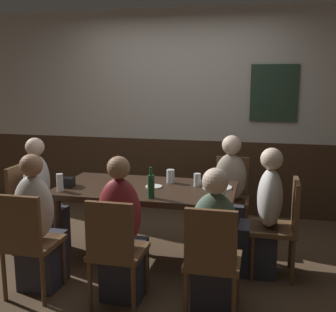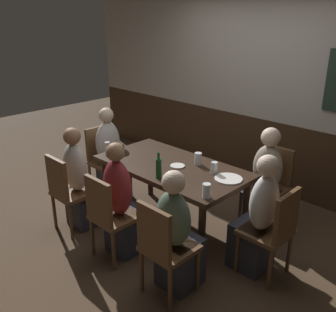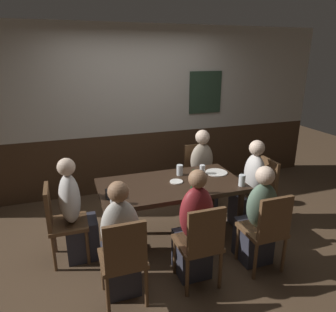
# 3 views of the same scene
# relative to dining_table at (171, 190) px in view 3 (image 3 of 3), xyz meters

# --- Properties ---
(ground_plane) EXTENTS (12.00, 12.00, 0.00)m
(ground_plane) POSITION_rel_dining_table_xyz_m (0.00, 0.00, -0.66)
(ground_plane) COLOR #4C3826
(wall_back) EXTENTS (6.40, 0.13, 2.60)m
(wall_back) POSITION_rel_dining_table_xyz_m (0.01, 1.65, 0.65)
(wall_back) COLOR #3D2819
(wall_back) RESTS_ON ground_plane
(dining_table) EXTENTS (1.66, 0.87, 0.74)m
(dining_table) POSITION_rel_dining_table_xyz_m (0.00, 0.00, 0.00)
(dining_table) COLOR black
(dining_table) RESTS_ON ground_plane
(chair_mid_near) EXTENTS (0.40, 0.40, 0.88)m
(chair_mid_near) POSITION_rel_dining_table_xyz_m (0.00, -0.85, -0.16)
(chair_mid_near) COLOR brown
(chair_mid_near) RESTS_ON ground_plane
(chair_head_west) EXTENTS (0.40, 0.40, 0.88)m
(chair_head_west) POSITION_rel_dining_table_xyz_m (-1.24, 0.00, -0.16)
(chair_head_west) COLOR brown
(chair_head_west) RESTS_ON ground_plane
(chair_right_near) EXTENTS (0.40, 0.40, 0.88)m
(chair_right_near) POSITION_rel_dining_table_xyz_m (0.73, -0.85, -0.16)
(chair_right_near) COLOR brown
(chair_right_near) RESTS_ON ground_plane
(chair_left_near) EXTENTS (0.40, 0.40, 0.88)m
(chair_left_near) POSITION_rel_dining_table_xyz_m (-0.73, -0.85, -0.16)
(chair_left_near) COLOR brown
(chair_left_near) RESTS_ON ground_plane
(chair_right_far) EXTENTS (0.40, 0.40, 0.88)m
(chair_right_far) POSITION_rel_dining_table_xyz_m (0.73, 0.85, -0.16)
(chair_right_far) COLOR brown
(chair_right_far) RESTS_ON ground_plane
(chair_head_east) EXTENTS (0.40, 0.40, 0.88)m
(chair_head_east) POSITION_rel_dining_table_xyz_m (1.24, 0.00, -0.16)
(chair_head_east) COLOR brown
(chair_head_east) RESTS_ON ground_plane
(person_mid_near) EXTENTS (0.34, 0.37, 1.17)m
(person_mid_near) POSITION_rel_dining_table_xyz_m (0.00, -0.69, -0.17)
(person_mid_near) COLOR #2D2D38
(person_mid_near) RESTS_ON ground_plane
(person_head_west) EXTENTS (0.37, 0.34, 1.17)m
(person_head_west) POSITION_rel_dining_table_xyz_m (-1.08, 0.00, -0.16)
(person_head_west) COLOR #2D2D38
(person_head_west) RESTS_ON ground_plane
(person_right_near) EXTENTS (0.34, 0.37, 1.12)m
(person_right_near) POSITION_rel_dining_table_xyz_m (0.73, -0.69, -0.19)
(person_right_near) COLOR #2D2D38
(person_right_near) RESTS_ON ground_plane
(person_left_near) EXTENTS (0.34, 0.37, 1.16)m
(person_left_near) POSITION_rel_dining_table_xyz_m (-0.73, -0.69, -0.17)
(person_left_near) COLOR #2D2D38
(person_left_near) RESTS_ON ground_plane
(person_right_far) EXTENTS (0.34, 0.37, 1.15)m
(person_right_far) POSITION_rel_dining_table_xyz_m (0.73, 0.69, -0.17)
(person_right_far) COLOR #2D2D38
(person_right_far) RESTS_ON ground_plane
(person_head_east) EXTENTS (0.37, 0.34, 1.16)m
(person_head_east) POSITION_rel_dining_table_xyz_m (1.08, 0.00, -0.17)
(person_head_east) COLOR #2D2D38
(person_head_east) RESTS_ON ground_plane
(tumbler_short) EXTENTS (0.06, 0.06, 0.16)m
(tumbler_short) POSITION_rel_dining_table_xyz_m (-0.72, -0.30, 0.15)
(tumbler_short) COLOR silver
(tumbler_short) RESTS_ON dining_table
(beer_glass_tall) EXTENTS (0.07, 0.07, 0.13)m
(beer_glass_tall) POSITION_rel_dining_table_xyz_m (0.74, -0.32, 0.14)
(beer_glass_tall) COLOR silver
(beer_glass_tall) RESTS_ON dining_table
(pint_glass_pale) EXTENTS (0.07, 0.07, 0.12)m
(pint_glass_pale) POSITION_rel_dining_table_xyz_m (0.46, 0.14, 0.14)
(pint_glass_pale) COLOR silver
(pint_glass_pale) RESTS_ON dining_table
(tumbler_water) EXTENTS (0.08, 0.08, 0.13)m
(tumbler_water) POSITION_rel_dining_table_xyz_m (0.19, 0.21, 0.14)
(tumbler_water) COLOR silver
(tumbler_water) RESTS_ON dining_table
(beer_bottle_green) EXTENTS (0.06, 0.06, 0.27)m
(beer_bottle_green) POSITION_rel_dining_table_xyz_m (0.14, -0.33, 0.19)
(beer_bottle_green) COLOR #194723
(beer_bottle_green) RESTS_ON dining_table
(plate_white_large) EXTENTS (0.28, 0.28, 0.01)m
(plate_white_large) POSITION_rel_dining_table_xyz_m (0.65, 0.13, 0.09)
(plate_white_large) COLOR white
(plate_white_large) RESTS_ON dining_table
(plate_white_small) EXTENTS (0.16, 0.16, 0.01)m
(plate_white_small) POSITION_rel_dining_table_xyz_m (0.07, 0.01, 0.09)
(plate_white_small) COLOR white
(plate_white_small) RESTS_ON dining_table
(condiment_caddy) EXTENTS (0.11, 0.09, 0.09)m
(condiment_caddy) POSITION_rel_dining_table_xyz_m (-0.71, -0.15, 0.13)
(condiment_caddy) COLOR black
(condiment_caddy) RESTS_ON dining_table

